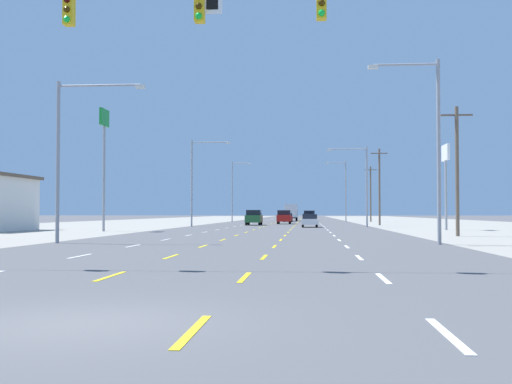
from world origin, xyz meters
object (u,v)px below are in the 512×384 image
Objects in this scene: box_truck_center_turn_distant_a at (291,212)px; streetlight_left_row_0 at (68,147)px; suv_center_turn_mid at (284,217)px; suv_inner_left_near at (254,217)px; streetlight_right_row_0 at (432,138)px; pole_sign_right_row_1 at (446,163)px; sedan_inner_right_nearest at (310,221)px; sedan_inner_right_farthest at (308,217)px; hatchback_center_turn_farther at (288,217)px; streetlight_right_row_1 at (362,180)px; streetlight_right_row_2 at (344,187)px; streetlight_left_row_1 at (196,176)px; pole_sign_left_row_1 at (104,140)px; suv_inner_right_far at (309,216)px; streetlight_left_row_2 at (234,188)px; sedan_inner_right_midfar at (309,218)px.

box_truck_center_turn_distant_a is 92.42m from streetlight_left_row_0.
suv_inner_left_near is at bearing -111.75° from suv_center_turn_mid.
suv_inner_left_near is 52.32m from streetlight_right_row_0.
pole_sign_right_row_1 is (20.02, -22.20, 5.30)m from suv_inner_left_near.
sedan_inner_right_farthest is (-0.21, 50.36, 0.00)m from sedan_inner_right_nearest.
suv_inner_left_near is 1.26× the size of hatchback_center_turn_farther.
suv_center_turn_mid is at bearing 68.25° from suv_inner_left_near.
box_truck_center_turn_distant_a is 52.01m from streetlight_right_row_1.
box_truck_center_turn_distant_a reaches higher than suv_inner_left_near.
streetlight_left_row_0 is 0.91× the size of streetlight_right_row_0.
suv_center_turn_mid reaches higher than hatchback_center_turn_farther.
hatchback_center_turn_farther is 0.42× the size of streetlight_right_row_1.
streetlight_right_row_1 is 40.82m from streetlight_right_row_2.
streetlight_left_row_1 reaches higher than sedan_inner_right_farthest.
pole_sign_left_row_1 is at bearing -136.42° from sedan_inner_right_nearest.
sedan_inner_right_farthest is at bearing 81.74° from streetlight_left_row_0.
streetlight_left_row_0 is at bearing 180.00° from streetlight_right_row_0.
box_truck_center_turn_distant_a reaches higher than hatchback_center_turn_farther.
sedan_inner_right_nearest is at bearing -57.63° from suv_inner_left_near.
sedan_inner_right_farthest is at bearing 102.00° from pole_sign_right_row_1.
hatchback_center_turn_farther is 81.49m from streetlight_left_row_0.
hatchback_center_turn_farther is 11.07m from box_truck_center_turn_distant_a.
streetlight_right_row_2 reaches higher than box_truck_center_turn_distant_a.
sedan_inner_right_farthest is at bearing 79.78° from suv_inner_left_near.
streetlight_right_row_1 is (6.02, 1.86, 4.67)m from sedan_inner_right_nearest.
streetlight_left_row_1 reaches higher than streetlight_left_row_0.
streetlight_left_row_1 is at bearing -122.30° from suv_inner_left_near.
suv_center_turn_mid is 1.00× the size of suv_inner_right_far.
suv_center_turn_mid is at bearing 117.35° from streetlight_right_row_1.
streetlight_left_row_2 is (4.67, 59.95, -1.96)m from pole_sign_left_row_1.
suv_inner_right_far reaches higher than sedan_inner_right_nearest.
suv_inner_left_near is 0.68× the size of box_truck_center_turn_distant_a.
streetlight_right_row_0 is at bearing -75.08° from suv_inner_left_near.
sedan_inner_right_nearest is 53.01m from box_truck_center_turn_distant_a.
sedan_inner_right_midfar is 0.44× the size of streetlight_left_row_1.
streetlight_right_row_1 is at bearing -64.46° from streetlight_left_row_2.
sedan_inner_right_midfar is at bearing -113.59° from streetlight_right_row_2.
hatchback_center_turn_farther is 0.44× the size of streetlight_left_row_0.
sedan_inner_right_farthest is 0.51× the size of streetlight_left_row_0.
sedan_inner_right_nearest is 43.46m from streetlight_right_row_2.
sedan_inner_right_nearest is at bearing -72.47° from streetlight_left_row_2.
streetlight_left_row_0 reaches higher than suv_inner_left_near.
pole_sign_right_row_1 reaches higher than suv_inner_right_far.
box_truck_center_turn_distant_a is 0.67× the size of pole_sign_left_row_1.
sedan_inner_right_farthest is 0.44× the size of streetlight_left_row_1.
suv_center_turn_mid is 0.45× the size of pole_sign_left_row_1.
streetlight_right_row_2 is at bearing 64.47° from streetlight_left_row_1.
pole_sign_right_row_1 is at bearing -75.74° from box_truck_center_turn_distant_a.
suv_inner_right_far is at bearing 80.49° from streetlight_left_row_0.
pole_sign_right_row_1 is at bearing -72.57° from hatchback_center_turn_farther.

